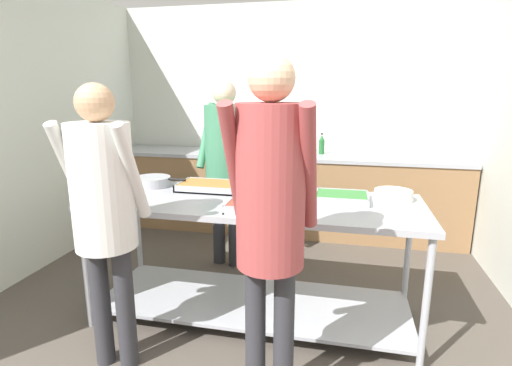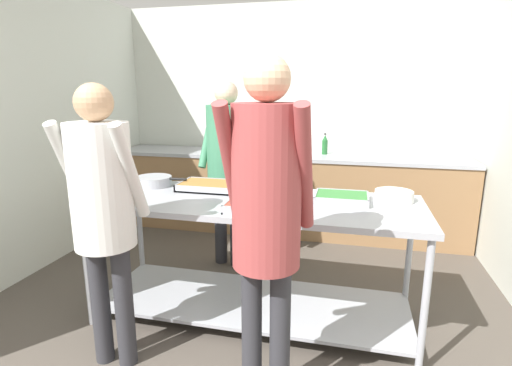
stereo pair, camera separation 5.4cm
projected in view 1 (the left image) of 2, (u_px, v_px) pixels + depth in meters
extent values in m
cube|color=silver|center=(287.00, 117.00, 4.89)|extent=(4.22, 0.06, 2.65)
cube|color=silver|center=(12.00, 130.00, 3.42)|extent=(0.06, 4.15, 2.65)
cube|color=olive|center=(281.00, 194.00, 4.74)|extent=(4.06, 0.62, 0.89)
cube|color=#9EA0A8|center=(282.00, 155.00, 4.63)|extent=(4.06, 0.65, 0.04)
cube|color=black|center=(218.00, 152.00, 4.80)|extent=(0.55, 0.46, 0.02)
cube|color=#9EA0A8|center=(253.00, 203.00, 2.79)|extent=(2.33, 0.84, 0.04)
cube|color=#9EA0A8|center=(253.00, 302.00, 2.97)|extent=(2.25, 0.76, 0.02)
cylinder|color=#9EA0A8|center=(86.00, 270.00, 2.79)|extent=(0.04, 0.04, 0.87)
cylinder|color=#9EA0A8|center=(426.00, 307.00, 2.31)|extent=(0.04, 0.04, 0.87)
cylinder|color=#9EA0A8|center=(138.00, 233.00, 3.49)|extent=(0.04, 0.04, 0.87)
cylinder|color=#9EA0A8|center=(408.00, 256.00, 3.01)|extent=(0.04, 0.04, 0.87)
cylinder|color=#9EA0A8|center=(152.00, 181.00, 3.19)|extent=(0.29, 0.29, 0.07)
cylinder|color=beige|center=(152.00, 178.00, 3.18)|extent=(0.25, 0.25, 0.01)
cylinder|color=black|center=(177.00, 179.00, 3.13)|extent=(0.14, 0.02, 0.02)
cube|color=#9EA0A8|center=(211.00, 189.00, 3.08)|extent=(0.49, 0.31, 0.01)
cube|color=#9E6B33|center=(211.00, 186.00, 3.08)|extent=(0.46, 0.29, 0.04)
cube|color=#9EA0A8|center=(204.00, 191.00, 2.94)|extent=(0.49, 0.01, 0.05)
cube|color=#9EA0A8|center=(217.00, 182.00, 3.22)|extent=(0.49, 0.01, 0.05)
cube|color=#9EA0A8|center=(182.00, 184.00, 3.13)|extent=(0.01, 0.31, 0.05)
cube|color=#9EA0A8|center=(240.00, 188.00, 3.03)|extent=(0.01, 0.31, 0.05)
cube|color=#9EA0A8|center=(266.00, 210.00, 2.55)|extent=(0.50, 0.29, 0.01)
cube|color=#B23D2D|center=(266.00, 206.00, 2.54)|extent=(0.48, 0.27, 0.04)
cube|color=#9EA0A8|center=(262.00, 213.00, 2.41)|extent=(0.50, 0.01, 0.05)
cube|color=#9EA0A8|center=(270.00, 201.00, 2.68)|extent=(0.50, 0.01, 0.05)
cube|color=#9EA0A8|center=(230.00, 204.00, 2.60)|extent=(0.01, 0.29, 0.05)
cube|color=#9EA0A8|center=(305.00, 209.00, 2.49)|extent=(0.01, 0.29, 0.05)
cube|color=#9EA0A8|center=(341.00, 200.00, 2.76)|extent=(0.36, 0.28, 0.01)
cube|color=#387A38|center=(342.00, 197.00, 2.76)|extent=(0.34, 0.26, 0.04)
cube|color=#9EA0A8|center=(341.00, 203.00, 2.63)|extent=(0.36, 0.01, 0.05)
cube|color=#9EA0A8|center=(342.00, 192.00, 2.89)|extent=(0.36, 0.01, 0.05)
cube|color=#9EA0A8|center=(316.00, 196.00, 2.80)|extent=(0.01, 0.28, 0.05)
cube|color=#9EA0A8|center=(368.00, 199.00, 2.72)|extent=(0.01, 0.28, 0.05)
cylinder|color=white|center=(393.00, 199.00, 2.79)|extent=(0.27, 0.27, 0.01)
cylinder|color=white|center=(393.00, 198.00, 2.79)|extent=(0.27, 0.27, 0.01)
cylinder|color=white|center=(393.00, 196.00, 2.78)|extent=(0.27, 0.27, 0.01)
cylinder|color=white|center=(393.00, 194.00, 2.78)|extent=(0.26, 0.26, 0.01)
cylinder|color=white|center=(393.00, 193.00, 2.78)|extent=(0.26, 0.26, 0.01)
cylinder|color=white|center=(394.00, 191.00, 2.78)|extent=(0.26, 0.26, 0.01)
cylinder|color=#2D2D33|center=(101.00, 305.00, 2.42)|extent=(0.11, 0.11, 0.77)
cylinder|color=#2D2D33|center=(125.00, 307.00, 2.39)|extent=(0.11, 0.11, 0.77)
cylinder|color=silver|center=(71.00, 171.00, 2.24)|extent=(0.09, 0.32, 0.58)
cylinder|color=silver|center=(132.00, 173.00, 2.18)|extent=(0.09, 0.32, 0.58)
cylinder|color=silver|center=(102.00, 187.00, 2.23)|extent=(0.35, 0.35, 0.71)
sphere|color=tan|center=(95.00, 102.00, 2.13)|extent=(0.21, 0.21, 0.21)
cylinder|color=#2D2D33|center=(255.00, 338.00, 2.05)|extent=(0.10, 0.10, 0.83)
cylinder|color=#2D2D33|center=(284.00, 342.00, 2.02)|extent=(0.10, 0.10, 0.83)
cylinder|color=#993D3D|center=(235.00, 167.00, 1.87)|extent=(0.07, 0.34, 0.62)
cylinder|color=#993D3D|center=(309.00, 170.00, 1.79)|extent=(0.07, 0.34, 0.62)
cylinder|color=#993D3D|center=(271.00, 187.00, 1.85)|extent=(0.33, 0.33, 0.77)
sphere|color=tan|center=(272.00, 78.00, 1.74)|extent=(0.21, 0.21, 0.21)
cylinder|color=#2D2D33|center=(234.00, 226.00, 3.79)|extent=(0.12, 0.12, 0.79)
cylinder|color=#2D2D33|center=(219.00, 224.00, 3.85)|extent=(0.12, 0.12, 0.79)
cylinder|color=#3D7F5B|center=(245.00, 137.00, 3.55)|extent=(0.13, 0.33, 0.59)
cylinder|color=#3D7F5B|center=(206.00, 135.00, 3.70)|extent=(0.13, 0.33, 0.59)
cylinder|color=#3D7F5B|center=(225.00, 146.00, 3.65)|extent=(0.37, 0.37, 0.73)
sphere|color=beige|center=(224.00, 93.00, 3.54)|extent=(0.21, 0.21, 0.21)
cylinder|color=#23602D|center=(322.00, 147.00, 4.59)|extent=(0.07, 0.07, 0.16)
cone|color=#23602D|center=(322.00, 137.00, 4.56)|extent=(0.06, 0.06, 0.06)
cylinder|color=black|center=(322.00, 134.00, 4.55)|extent=(0.03, 0.03, 0.02)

